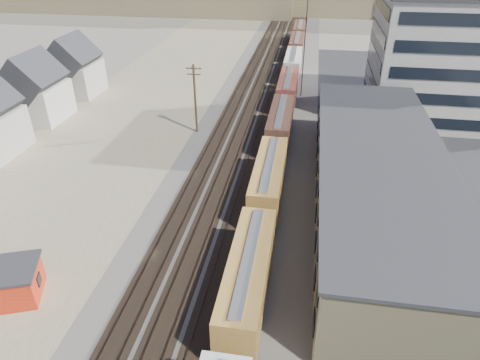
% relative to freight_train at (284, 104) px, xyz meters
% --- Properties ---
extents(ballast_bed, '(18.00, 200.00, 0.06)m').
position_rel_freight_train_xyz_m(ballast_bed, '(-3.80, 1.72, -2.76)').
color(ballast_bed, '#4C4742').
rests_on(ballast_bed, ground).
extents(dirt_yard, '(24.00, 180.00, 0.03)m').
position_rel_freight_train_xyz_m(dirt_yard, '(-23.80, -8.28, -2.78)').
color(dirt_yard, '#7A7053').
rests_on(dirt_yard, ground).
extents(asphalt_lot, '(26.00, 120.00, 0.04)m').
position_rel_freight_train_xyz_m(asphalt_lot, '(18.20, -13.28, -2.77)').
color(asphalt_lot, '#232326').
rests_on(asphalt_lot, ground).
extents(rail_tracks, '(11.40, 200.00, 0.24)m').
position_rel_freight_train_xyz_m(rail_tracks, '(-4.35, 1.72, -2.68)').
color(rail_tracks, black).
rests_on(rail_tracks, ground).
extents(freight_train, '(3.00, 119.74, 4.46)m').
position_rel_freight_train_xyz_m(freight_train, '(0.00, 0.00, 0.00)').
color(freight_train, black).
rests_on(freight_train, ground).
extents(warehouse, '(12.40, 40.40, 7.25)m').
position_rel_freight_train_xyz_m(warehouse, '(11.18, -23.28, 0.86)').
color(warehouse, tan).
rests_on(warehouse, ground).
extents(office_tower, '(22.60, 18.60, 18.45)m').
position_rel_freight_train_xyz_m(office_tower, '(24.15, 6.67, 6.47)').
color(office_tower, '#9E998E').
rests_on(office_tower, ground).
extents(utility_pole_north, '(2.20, 0.32, 10.00)m').
position_rel_freight_train_xyz_m(utility_pole_north, '(-12.30, -6.28, 2.50)').
color(utility_pole_north, '#382619').
rests_on(utility_pole_north, ground).
extents(radio_mast, '(1.20, 0.16, 18.00)m').
position_rel_freight_train_xyz_m(radio_mast, '(2.20, 11.72, 6.33)').
color(radio_mast, black).
rests_on(radio_mast, ground).
extents(maintenance_shed, '(4.43, 4.97, 3.01)m').
position_rel_freight_train_xyz_m(maintenance_shed, '(-18.17, -40.34, -1.25)').
color(maintenance_shed, red).
rests_on(maintenance_shed, ground).
extents(parked_car_blue, '(4.30, 5.72, 1.44)m').
position_rel_freight_train_xyz_m(parked_car_blue, '(23.98, 0.48, -2.07)').
color(parked_car_blue, navy).
rests_on(parked_car_blue, ground).
extents(parked_car_far, '(2.68, 4.49, 1.43)m').
position_rel_freight_train_xyz_m(parked_car_far, '(25.71, 9.82, -2.08)').
color(parked_car_far, white).
rests_on(parked_car_far, ground).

